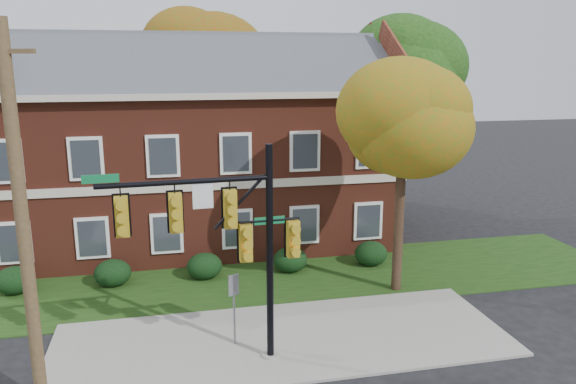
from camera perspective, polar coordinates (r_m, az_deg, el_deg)
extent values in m
plane|color=black|center=(17.13, 0.22, -16.41)|extent=(120.00, 120.00, 0.00)
cube|color=gray|center=(17.97, -0.50, -14.76)|extent=(14.00, 5.00, 0.08)
cube|color=#193811|center=(22.44, -3.16, -8.96)|extent=(30.00, 6.00, 0.04)
cube|color=maroon|center=(27.04, -9.50, 2.37)|extent=(18.00, 8.00, 7.00)
cube|color=beige|center=(26.62, -9.79, 10.05)|extent=(18.80, 8.80, 0.24)
cube|color=beige|center=(23.09, -8.96, 0.57)|extent=(18.00, 0.12, 0.35)
ellipsoid|color=black|center=(23.39, -26.02, -8.07)|extent=(1.40, 1.26, 1.05)
ellipsoid|color=black|center=(22.79, -17.38, -7.86)|extent=(1.40, 1.26, 1.05)
ellipsoid|color=black|center=(22.71, -8.49, -7.46)|extent=(1.40, 1.26, 1.05)
ellipsoid|color=black|center=(23.17, 0.24, -6.89)|extent=(1.40, 1.26, 1.05)
ellipsoid|color=black|center=(24.13, 8.42, -6.21)|extent=(1.40, 1.26, 1.05)
cylinder|color=black|center=(21.05, 11.22, -2.48)|extent=(0.36, 0.36, 5.76)
ellipsoid|color=#B05A0F|center=(20.40, 11.66, 7.31)|extent=(4.25, 4.25, 3.60)
ellipsoid|color=#B05A0F|center=(20.28, 13.81, 8.88)|extent=(3.50, 3.50, 3.00)
cylinder|color=black|center=(30.55, 11.49, 3.55)|extent=(0.36, 0.36, 7.04)
ellipsoid|color=#103B10|center=(30.16, 11.87, 11.82)|extent=(5.95, 5.95, 5.04)
ellipsoid|color=#103B10|center=(30.05, 13.90, 12.86)|extent=(4.90, 4.90, 4.20)
cylinder|color=black|center=(34.93, -8.59, 5.36)|extent=(0.36, 0.36, 7.68)
ellipsoid|color=#9E360D|center=(34.63, -8.86, 13.25)|extent=(6.46, 6.46, 5.47)
ellipsoid|color=#9E360D|center=(34.15, -7.19, 14.32)|extent=(5.32, 5.32, 4.56)
cylinder|color=gray|center=(17.01, -1.78, -16.36)|extent=(0.50, 0.50, 0.14)
cylinder|color=black|center=(15.73, -1.86, -6.54)|extent=(0.21, 0.21, 6.30)
cylinder|color=black|center=(14.76, -10.43, 1.02)|extent=(4.50, 0.42, 0.14)
cylinder|color=black|center=(15.42, -1.89, -2.91)|extent=(1.62, 0.17, 0.07)
cube|color=#AE8E1B|center=(14.89, -16.52, -2.41)|extent=(0.41, 0.29, 1.04)
cube|color=#AE8E1B|center=(14.93, -11.34, -2.09)|extent=(0.41, 0.29, 1.04)
cube|color=#AE8E1B|center=(15.10, -5.88, -1.73)|extent=(0.41, 0.29, 1.04)
cube|color=silver|center=(14.90, -8.65, -0.40)|extent=(0.54, 0.07, 0.68)
cube|color=#0E6B39|center=(14.68, -18.53, 1.28)|extent=(0.90, 0.09, 0.22)
cube|color=#AE8E1B|center=(15.45, -4.31, -5.18)|extent=(0.41, 0.29, 1.04)
cube|color=#AE8E1B|center=(15.76, 0.52, -4.77)|extent=(0.41, 0.29, 1.04)
cube|color=#0E6B39|center=(15.42, -1.89, -2.91)|extent=(0.86, 0.09, 0.21)
cylinder|color=#4D3A24|center=(14.45, -25.33, -3.19)|extent=(0.40, 0.40, 9.39)
cube|color=#4D3A24|center=(13.97, -26.94, 12.64)|extent=(1.41, 0.59, 0.10)
cylinder|color=slate|center=(17.26, -5.49, -11.95)|extent=(0.08, 0.08, 2.29)
cube|color=slate|center=(16.93, -5.55, -9.39)|extent=(0.32, 0.16, 0.65)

